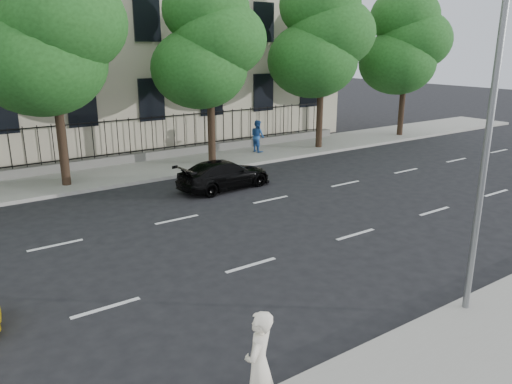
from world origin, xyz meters
TOP-DOWN VIEW (x-y plane):
  - ground at (0.00, 0.00)m, footprint 120.00×120.00m
  - far_sidewalk at (0.00, 14.00)m, footprint 60.00×4.00m
  - lane_markings at (0.00, 4.75)m, footprint 49.60×4.62m
  - iron_fence at (0.00, 15.70)m, footprint 30.00×0.50m
  - street_light at (2.50, -1.77)m, footprint 0.25×3.32m
  - tree_c at (-1.96, 13.36)m, footprint 5.89×5.50m
  - tree_d at (5.04, 13.36)m, footprint 5.34×4.94m
  - tree_e at (12.04, 13.36)m, footprint 5.71×5.31m
  - tree_f at (19.04, 13.36)m, footprint 5.52×5.12m
  - black_sedan at (3.37, 9.38)m, footprint 4.25×2.01m
  - woman_near at (-3.20, -2.40)m, footprint 0.78×0.73m
  - pedestrian_far at (8.37, 14.09)m, footprint 0.67×0.85m

SIDE VIEW (x-z plane):
  - ground at x=0.00m, z-range 0.00..0.00m
  - lane_markings at x=0.00m, z-range 0.00..0.01m
  - far_sidewalk at x=0.00m, z-range 0.00..0.15m
  - black_sedan at x=3.37m, z-range 0.00..1.20m
  - iron_fence at x=0.00m, z-range -0.45..1.75m
  - pedestrian_far at x=8.37m, z-range 0.15..1.87m
  - woman_near at x=-3.20m, z-range 0.15..1.95m
  - street_light at x=2.50m, z-range 1.12..9.17m
  - tree_d at x=5.04m, z-range 1.42..10.26m
  - tree_f at x=19.04m, z-range 1.37..10.38m
  - tree_e at x=12.04m, z-range 1.47..10.93m
  - tree_c at x=-1.96m, z-range 1.51..11.31m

